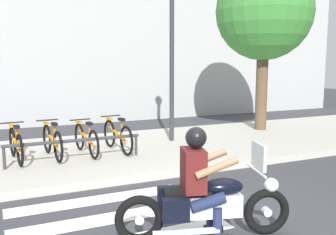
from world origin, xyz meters
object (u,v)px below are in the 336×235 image
tree_near_rack (264,13)px  bicycle_3 (117,136)px  street_lamp (172,43)px  motorcycle (206,204)px  rider (200,176)px  bicycle_0 (16,144)px  bicycle_1 (52,141)px  bicycle_2 (86,139)px  bike_rack (74,143)px

tree_near_rack → bicycle_3: bearing=-168.5°
street_lamp → motorcycle: bearing=-111.1°
rider → bicycle_3: bearing=85.6°
bicycle_0 → street_lamp: street_lamp is taller
rider → bicycle_1: (-1.12, 4.42, -0.30)m
motorcycle → bicycle_3: 4.46m
bicycle_0 → bicycle_1: (0.73, 0.00, 0.00)m
motorcycle → rider: bearing=160.7°
bicycle_0 → bicycle_2: bearing=0.0°
rider → bicycle_1: rider is taller
bicycle_3 → motorcycle: bearing=-93.4°
rider → tree_near_rack: size_ratio=0.28×
motorcycle → bicycle_2: size_ratio=1.32×
bicycle_3 → tree_near_rack: (4.92, 1.00, 3.16)m
bicycle_1 → street_lamp: size_ratio=0.37×
tree_near_rack → street_lamp: bearing=-173.0°
bicycle_3 → bicycle_2: bearing=179.9°
street_lamp → bicycle_3: bearing=-160.3°
bicycle_2 → bike_rack: size_ratio=0.59×
street_lamp → tree_near_rack: size_ratio=0.87×
street_lamp → tree_near_rack: tree_near_rack is taller
motorcycle → bike_rack: bearing=102.1°
bike_rack → tree_near_rack: tree_near_rack is taller
bicycle_3 → bike_rack: size_ratio=0.60×
bike_rack → street_lamp: bearing=22.6°
bike_rack → bicycle_3: bearing=26.8°
motorcycle → street_lamp: street_lamp is taller
bicycle_2 → street_lamp: size_ratio=0.37×
bicycle_3 → tree_near_rack: 5.93m
bicycle_0 → bicycle_3: size_ratio=0.96×
motorcycle → bicycle_1: motorcycle is taller
bicycle_3 → rider: bearing=-94.4°
rider → street_lamp: street_lamp is taller
motorcycle → bicycle_0: 4.85m
bicycle_2 → street_lamp: street_lamp is taller
motorcycle → bike_rack: 3.98m
bicycle_2 → street_lamp: 3.31m
bicycle_3 → street_lamp: street_lamp is taller
rider → bicycle_1: bearing=104.3°
bicycle_3 → tree_near_rack: size_ratio=0.33×
bicycle_2 → motorcycle: bearing=-84.0°
street_lamp → bicycle_2: bearing=-166.0°
bicycle_3 → bicycle_1: bearing=180.0°
bicycle_2 → bicycle_3: bicycle_3 is taller
street_lamp → bicycle_0: bearing=-171.2°
bicycle_1 → bike_rack: bearing=-56.5°
motorcycle → bicycle_1: (-1.20, 4.45, 0.06)m
bicycle_1 → bicycle_3: bicycle_3 is taller
rider → tree_near_rack: bearing=45.9°
bicycle_0 → tree_near_rack: 7.85m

